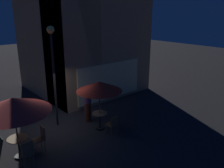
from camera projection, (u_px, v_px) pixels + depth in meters
name	position (u px, v px, depth m)	size (l,w,h in m)	color
ground_plane	(52.00, 129.00, 10.61)	(60.00, 60.00, 0.00)	black
cafe_building	(77.00, 22.00, 13.70)	(6.38, 6.52, 9.05)	tan
street_lamp_near_corner	(53.00, 59.00, 10.08)	(0.33, 0.33, 4.54)	black
cafe_table_0	(18.00, 143.00, 8.40)	(0.74, 0.74, 0.78)	black
cafe_table_1	(100.00, 118.00, 10.46)	(0.66, 0.66, 0.79)	black
patio_umbrella_0	(13.00, 105.00, 7.96)	(2.58, 2.58, 2.32)	black
patio_umbrella_1	(99.00, 86.00, 10.02)	(1.99, 1.99, 2.25)	black
cafe_chair_0	(41.00, 136.00, 8.88)	(0.45, 0.45, 0.97)	brown
cafe_chair_1	(27.00, 152.00, 7.83)	(0.40, 0.40, 1.01)	brown
cafe_chair_2	(113.00, 124.00, 9.94)	(0.44, 0.44, 0.87)	brown
patron_standing_0	(88.00, 104.00, 11.09)	(0.36, 0.36, 1.79)	#532215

